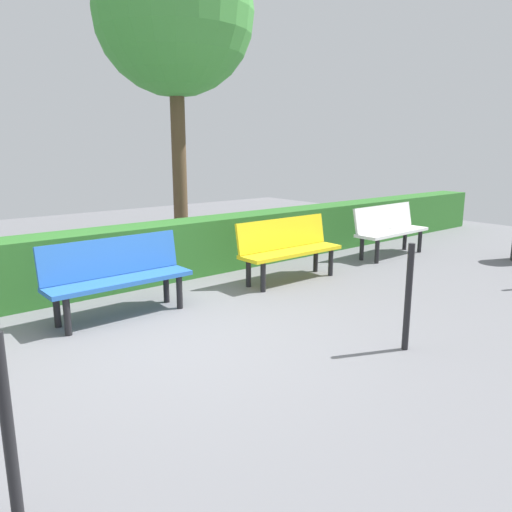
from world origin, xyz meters
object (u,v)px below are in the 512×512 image
(tree_near, at_px, (174,15))
(bench_white, at_px, (389,228))
(bench_yellow, at_px, (288,246))
(bench_blue, at_px, (117,273))

(tree_near, bearing_deg, bench_white, 134.17)
(bench_yellow, bearing_deg, bench_white, -178.49)
(bench_white, relative_size, tree_near, 0.30)
(bench_yellow, bearing_deg, tree_near, -87.93)
(bench_yellow, distance_m, bench_blue, 2.47)
(bench_white, distance_m, bench_yellow, 2.43)
(bench_yellow, height_order, tree_near, tree_near)
(bench_white, distance_m, bench_blue, 4.89)
(bench_blue, xyz_separation_m, tree_near, (-2.36, -2.58, 3.46))
(bench_white, bearing_deg, tree_near, -47.60)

